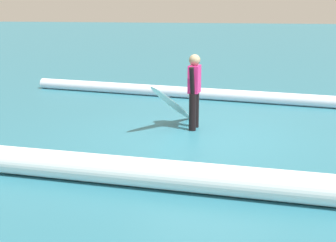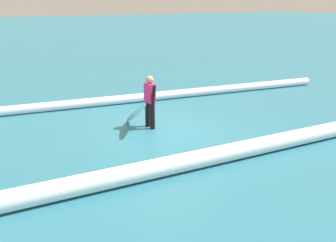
# 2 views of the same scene
# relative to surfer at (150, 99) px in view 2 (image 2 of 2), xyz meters

# --- Properties ---
(ground_plane) EXTENTS (172.25, 172.25, 0.00)m
(ground_plane) POSITION_rel_surfer_xyz_m (-0.32, 0.40, -0.83)
(ground_plane) COLOR #296C80
(surfer) EXTENTS (0.22, 0.61, 1.48)m
(surfer) POSITION_rel_surfer_xyz_m (0.00, 0.00, 0.00)
(surfer) COLOR black
(surfer) RESTS_ON ground_plane
(surfboard) EXTENTS (0.51, 1.82, 0.99)m
(surfboard) POSITION_rel_surfer_xyz_m (0.44, 0.01, -0.35)
(surfboard) COLOR white
(surfboard) RESTS_ON ground_plane
(wave_crest_foreground) EXTENTS (14.36, 1.31, 0.30)m
(wave_crest_foreground) POSITION_rel_surfer_xyz_m (-1.56, -3.03, -0.68)
(wave_crest_foreground) COLOR white
(wave_crest_foreground) RESTS_ON ground_plane
(wave_crest_midground) EXTENTS (15.60, 0.86, 0.39)m
(wave_crest_midground) POSITION_rel_surfer_xyz_m (-0.83, 3.21, -0.63)
(wave_crest_midground) COLOR white
(wave_crest_midground) RESTS_ON ground_plane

